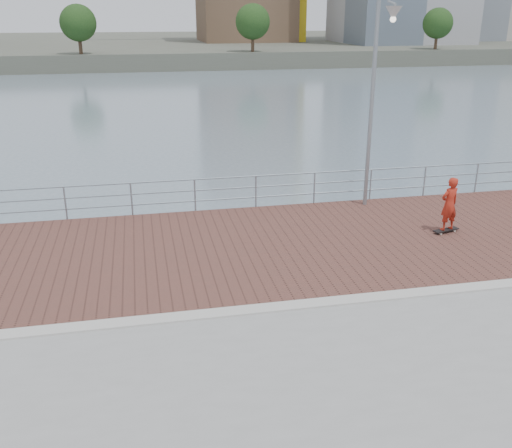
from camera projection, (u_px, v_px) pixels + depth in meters
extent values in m
plane|color=slate|center=(273.00, 383.00, 13.47)|extent=(400.00, 400.00, 0.00)
cube|color=brown|center=(245.00, 247.00, 16.07)|extent=(40.00, 6.80, 0.02)
cube|color=#B7B5AD|center=(274.00, 308.00, 12.76)|extent=(40.00, 0.40, 0.06)
cube|color=#4C5142|center=(145.00, 45.00, 125.39)|extent=(320.00, 95.00, 2.50)
cylinder|color=#8C9EA8|center=(65.00, 204.00, 18.03)|extent=(0.06, 0.06, 1.10)
cylinder|color=#8C9EA8|center=(132.00, 199.00, 18.41)|extent=(0.06, 0.06, 1.10)
cylinder|color=#8C9EA8|center=(195.00, 196.00, 18.80)|extent=(0.06, 0.06, 1.10)
cylinder|color=#8C9EA8|center=(256.00, 192.00, 19.19)|extent=(0.06, 0.06, 1.10)
cylinder|color=#8C9EA8|center=(314.00, 188.00, 19.58)|extent=(0.06, 0.06, 1.10)
cylinder|color=#8C9EA8|center=(370.00, 185.00, 19.97)|extent=(0.06, 0.06, 1.10)
cylinder|color=#8C9EA8|center=(424.00, 181.00, 20.36)|extent=(0.06, 0.06, 1.10)
cylinder|color=#8C9EA8|center=(476.00, 178.00, 20.75)|extent=(0.06, 0.06, 1.10)
cylinder|color=#8C9EA8|center=(225.00, 178.00, 18.81)|extent=(39.00, 0.05, 0.05)
cylinder|color=#8C9EA8|center=(226.00, 189.00, 18.94)|extent=(39.00, 0.05, 0.05)
cylinder|color=#8C9EA8|center=(226.00, 199.00, 19.06)|extent=(39.00, 0.05, 0.05)
cylinder|color=gray|center=(371.00, 107.00, 18.46)|extent=(0.13, 0.13, 6.71)
cone|color=#B2B2AD|center=(394.00, 3.00, 16.34)|extent=(0.49, 0.49, 0.39)
cube|color=black|center=(446.00, 230.00, 17.10)|extent=(0.87, 0.41, 0.03)
cylinder|color=beige|center=(441.00, 234.00, 16.95)|extent=(0.07, 0.06, 0.06)
cylinder|color=beige|center=(455.00, 231.00, 17.17)|extent=(0.07, 0.06, 0.06)
cylinder|color=beige|center=(437.00, 232.00, 17.08)|extent=(0.07, 0.06, 0.06)
cylinder|color=beige|center=(451.00, 229.00, 17.29)|extent=(0.07, 0.06, 0.06)
imported|color=#AB2516|center=(449.00, 204.00, 16.82)|extent=(0.67, 0.52, 1.63)
cylinder|color=#473323|center=(80.00, 40.00, 80.63)|extent=(0.50, 0.50, 3.94)
sphere|color=#193814|center=(78.00, 23.00, 79.84)|extent=(5.07, 5.07, 5.07)
cylinder|color=#473323|center=(253.00, 38.00, 85.36)|extent=(0.50, 0.50, 4.01)
sphere|color=#193814|center=(253.00, 22.00, 84.56)|extent=(5.16, 5.16, 5.16)
cylinder|color=#473323|center=(436.00, 37.00, 91.11)|extent=(0.50, 0.50, 3.69)
sphere|color=#193814|center=(438.00, 23.00, 90.37)|extent=(4.75, 4.75, 4.75)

